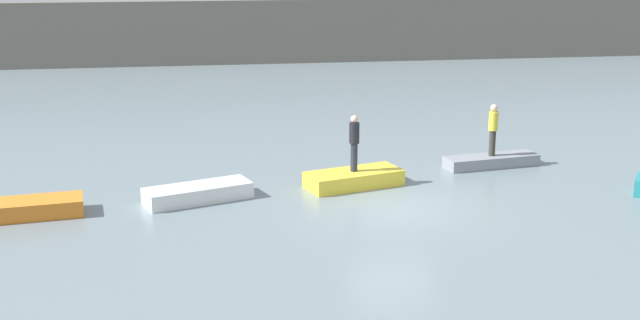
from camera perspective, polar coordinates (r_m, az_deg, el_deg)
ground_plane at (r=24.34m, az=4.98°, el=-3.27°), size 120.00×120.00×0.00m
embankment_wall at (r=52.55m, az=-2.61°, el=8.82°), size 80.00×1.20×3.91m
rowboat_orange at (r=24.82m, az=-19.49°, el=-3.15°), size 3.22×1.57×0.49m
rowboat_white at (r=25.06m, az=-8.36°, el=-2.26°), size 3.35×2.07×0.48m
rowboat_yellow at (r=26.25m, az=2.33°, el=-1.29°), size 3.25×2.06×0.50m
rowboat_grey at (r=29.10m, az=11.66°, el=-0.07°), size 3.38×1.39×0.39m
person_dark_shirt at (r=25.93m, az=2.36°, el=1.37°), size 0.32×0.32×1.79m
person_yellow_shirt at (r=28.81m, az=11.79°, el=2.24°), size 0.32×0.32×1.79m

